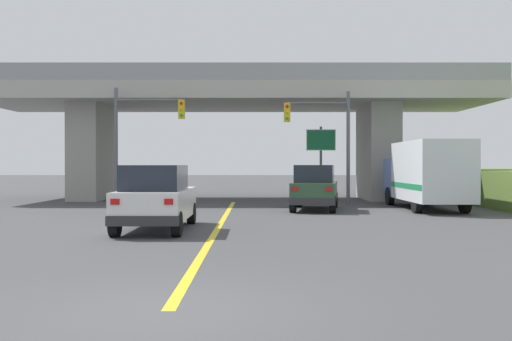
{
  "coord_description": "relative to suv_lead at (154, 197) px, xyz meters",
  "views": [
    {
      "loc": [
        1.22,
        -8.05,
        2.03
      ],
      "look_at": [
        1.34,
        19.72,
        1.76
      ],
      "focal_mm": 40.92,
      "sensor_mm": 36.0,
      "label": 1
    }
  ],
  "objects": [
    {
      "name": "traffic_signal_farside",
      "position": [
        -2.86,
        11.54,
        2.82
      ],
      "size": [
        3.59,
        0.36,
        5.94
      ],
      "color": "#56595E",
      "rests_on": "ground"
    },
    {
      "name": "lane_divider_stripe",
      "position": [
        1.88,
        1.76,
        -1.01
      ],
      "size": [
        0.2,
        23.6,
        0.01
      ],
      "primitive_type": "cube",
      "color": "yellow",
      "rests_on": "ground"
    },
    {
      "name": "box_truck",
      "position": [
        10.85,
        8.34,
        0.6
      ],
      "size": [
        2.33,
        7.3,
        3.07
      ],
      "color": "navy",
      "rests_on": "ground"
    },
    {
      "name": "ground",
      "position": [
        1.88,
        16.18,
        -1.02
      ],
      "size": [
        160.0,
        160.0,
        0.0
      ],
      "primitive_type": "plane",
      "color": "#424244"
    },
    {
      "name": "highway_sign",
      "position": [
        6.73,
        14.44,
        2.03
      ],
      "size": [
        1.64,
        0.17,
        4.17
      ],
      "color": "#56595E",
      "rests_on": "ground"
    },
    {
      "name": "traffic_signal_nearside",
      "position": [
        6.68,
        11.5,
        2.7
      ],
      "size": [
        3.36,
        0.36,
        5.76
      ],
      "color": "#56595E",
      "rests_on": "ground"
    },
    {
      "name": "suv_crossing",
      "position": [
        5.74,
        7.99,
        -0.0
      ],
      "size": [
        2.58,
        4.72,
        2.02
      ],
      "rotation": [
        0.0,
        0.0,
        -0.16
      ],
      "color": "#2D4C33",
      "rests_on": "ground"
    },
    {
      "name": "suv_lead",
      "position": [
        0.0,
        0.0,
        0.0
      ],
      "size": [
        2.0,
        4.84,
        2.02
      ],
      "color": "silver",
      "rests_on": "ground"
    },
    {
      "name": "overpass_bridge",
      "position": [
        1.88,
        16.18,
        4.06
      ],
      "size": [
        28.91,
        8.23,
        7.33
      ],
      "color": "#A8A59E",
      "rests_on": "ground"
    }
  ]
}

